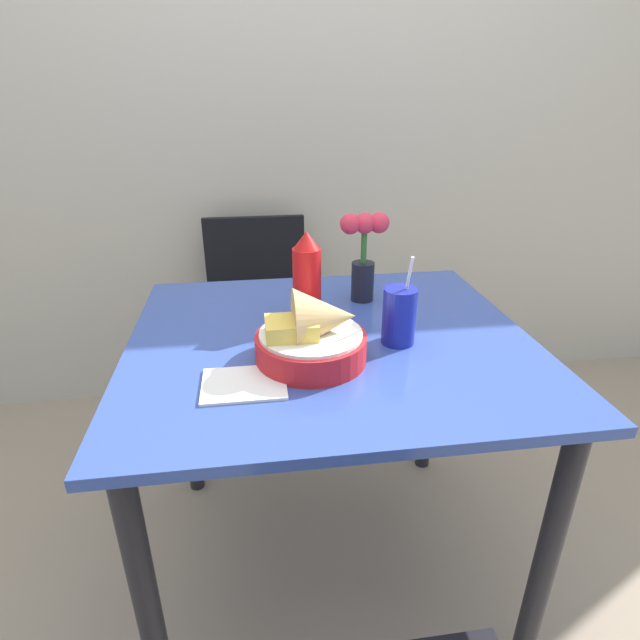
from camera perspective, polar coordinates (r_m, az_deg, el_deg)
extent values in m
plane|color=gray|center=(1.67, 0.98, -25.54)|extent=(12.00, 12.00, 0.00)
cube|color=#B7B2A3|center=(2.11, -3.63, 25.01)|extent=(7.00, 0.06, 2.60)
cube|color=#334C9E|center=(1.20, 1.22, -2.41)|extent=(0.95, 0.86, 0.02)
cylinder|color=black|center=(1.17, -19.02, -28.85)|extent=(0.05, 0.05, 0.72)
cylinder|color=black|center=(1.29, 24.42, -23.62)|extent=(0.05, 0.05, 0.72)
cylinder|color=black|center=(1.71, -15.01, -8.86)|extent=(0.05, 0.05, 0.72)
cylinder|color=black|center=(1.80, 12.52, -6.88)|extent=(0.05, 0.05, 0.72)
cylinder|color=black|center=(1.93, -11.83, -9.53)|extent=(0.03, 0.03, 0.43)
cylinder|color=black|center=(1.94, -1.03, -8.89)|extent=(0.03, 0.03, 0.43)
cylinder|color=black|center=(2.24, -11.39, -4.40)|extent=(0.03, 0.03, 0.43)
cylinder|color=black|center=(2.24, -2.17, -3.86)|extent=(0.03, 0.03, 0.43)
cube|color=black|center=(1.97, -6.92, -0.90)|extent=(0.40, 0.40, 0.02)
cube|color=black|center=(2.07, -7.37, 6.38)|extent=(0.40, 0.03, 0.39)
cylinder|color=red|center=(1.08, -1.04, -3.18)|extent=(0.24, 0.24, 0.06)
cylinder|color=white|center=(1.07, -1.06, -1.57)|extent=(0.22, 0.22, 0.01)
cone|color=tan|center=(1.05, 0.55, 0.28)|extent=(0.13, 0.13, 0.13)
cube|color=#E5C14C|center=(1.04, -3.28, -1.11)|extent=(0.11, 0.09, 0.04)
cylinder|color=red|center=(1.25, -1.50, 3.97)|extent=(0.07, 0.07, 0.19)
cone|color=red|center=(1.21, -1.56, 9.13)|extent=(0.06, 0.06, 0.04)
cylinder|color=#192399|center=(1.16, 9.03, 0.44)|extent=(0.08, 0.08, 0.13)
cylinder|color=black|center=(1.16, 8.99, -0.04)|extent=(0.07, 0.07, 0.11)
cylinder|color=white|center=(1.14, 9.79, 3.25)|extent=(0.01, 0.06, 0.18)
cylinder|color=black|center=(1.40, 4.89, 4.42)|extent=(0.06, 0.06, 0.11)
cylinder|color=#33722D|center=(1.36, 5.04, 8.50)|extent=(0.02, 0.02, 0.10)
sphere|color=#DB334C|center=(1.35, 5.14, 10.96)|extent=(0.06, 0.06, 0.06)
sphere|color=#DB334C|center=(1.34, 3.48, 10.93)|extent=(0.06, 0.06, 0.06)
sphere|color=#DB334C|center=(1.36, 6.77, 10.98)|extent=(0.06, 0.06, 0.06)
cube|color=white|center=(1.02, -8.67, -7.22)|extent=(0.17, 0.13, 0.01)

